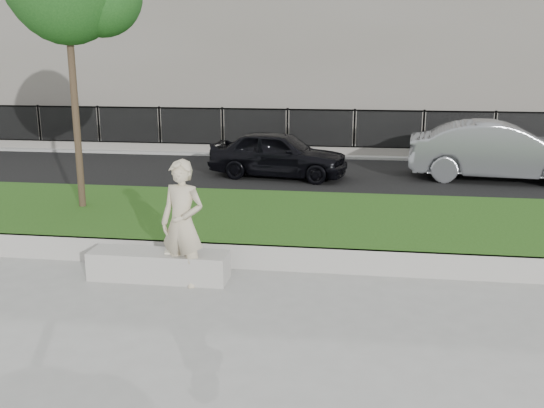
% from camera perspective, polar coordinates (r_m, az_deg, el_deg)
% --- Properties ---
extents(ground, '(90.00, 90.00, 0.00)m').
position_cam_1_polar(ground, '(8.79, -4.08, -8.36)').
color(ground, gray).
rests_on(ground, ground).
extents(grass_bank, '(34.00, 4.00, 0.40)m').
position_cam_1_polar(grass_bank, '(11.52, -0.93, -1.85)').
color(grass_bank, '#17390E').
rests_on(grass_bank, ground).
extents(grass_kerb, '(34.00, 0.08, 0.40)m').
position_cam_1_polar(grass_kerb, '(9.68, -2.79, -4.96)').
color(grass_kerb, '#A19E97').
rests_on(grass_kerb, ground).
extents(street, '(34.00, 7.00, 0.04)m').
position_cam_1_polar(street, '(16.87, 2.05, 2.59)').
color(street, black).
rests_on(street, ground).
extents(far_pavement, '(34.00, 3.00, 0.12)m').
position_cam_1_polar(far_pavement, '(21.27, 3.38, 5.04)').
color(far_pavement, gray).
rests_on(far_pavement, ground).
extents(iron_fence, '(32.00, 0.30, 1.50)m').
position_cam_1_polar(iron_fence, '(20.22, 3.16, 5.96)').
color(iron_fence, slate).
rests_on(iron_fence, far_pavement).
extents(building_facade, '(34.00, 10.00, 10.00)m').
position_cam_1_polar(building_facade, '(28.05, 4.83, 17.27)').
color(building_facade, slate).
rests_on(building_facade, ground).
extents(stone_bench, '(2.11, 0.53, 0.43)m').
position_cam_1_polar(stone_bench, '(9.38, -10.60, -5.71)').
color(stone_bench, '#A19E97').
rests_on(stone_bench, ground).
extents(man, '(0.77, 0.60, 1.87)m').
position_cam_1_polar(man, '(8.89, -8.42, -1.84)').
color(man, beige).
rests_on(man, ground).
extents(book, '(0.29, 0.24, 0.03)m').
position_cam_1_polar(book, '(9.25, -9.28, -4.43)').
color(book, beige).
rests_on(book, stone_bench).
extents(car_dark, '(3.96, 2.09, 1.28)m').
position_cam_1_polar(car_dark, '(16.60, 0.62, 4.73)').
color(car_dark, black).
rests_on(car_dark, street).
extents(car_silver, '(4.85, 2.05, 1.56)m').
position_cam_1_polar(car_silver, '(17.29, 20.64, 4.67)').
color(car_silver, gray).
rests_on(car_silver, street).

